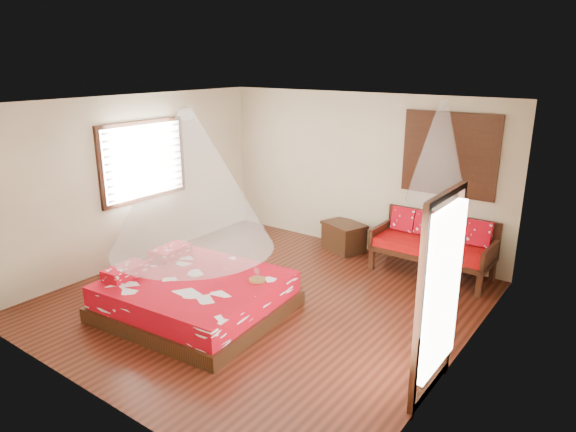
% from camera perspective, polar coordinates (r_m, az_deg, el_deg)
% --- Properties ---
extents(room, '(5.54, 5.54, 2.84)m').
position_cam_1_polar(room, '(7.02, -2.87, 0.99)').
color(room, black).
rests_on(room, ground).
extents(bed, '(2.42, 2.22, 0.65)m').
position_cam_1_polar(bed, '(7.20, -10.30, -8.65)').
color(bed, black).
rests_on(bed, floor).
extents(daybed, '(1.86, 0.83, 0.96)m').
position_cam_1_polar(daybed, '(8.55, 15.95, -2.88)').
color(daybed, black).
rests_on(daybed, floor).
extents(storage_chest, '(0.88, 0.76, 0.51)m').
position_cam_1_polar(storage_chest, '(9.36, 6.21, -2.28)').
color(storage_chest, black).
rests_on(storage_chest, floor).
extents(shutter_panel, '(1.52, 0.06, 1.32)m').
position_cam_1_polar(shutter_panel, '(8.51, 17.50, 6.53)').
color(shutter_panel, black).
rests_on(shutter_panel, wall_back).
extents(window_left, '(0.10, 1.74, 1.34)m').
position_cam_1_polar(window_left, '(8.99, -15.72, 5.91)').
color(window_left, black).
rests_on(window_left, wall_left).
extents(glazed_door, '(0.08, 1.02, 2.16)m').
position_cam_1_polar(glazed_door, '(5.39, 16.23, -8.63)').
color(glazed_door, black).
rests_on(glazed_door, floor).
extents(wine_tray, '(0.22, 0.22, 0.19)m').
position_cam_1_polar(wine_tray, '(6.90, -3.44, -6.84)').
color(wine_tray, brown).
rests_on(wine_tray, bed).
extents(mosquito_net_main, '(2.13, 2.13, 1.80)m').
position_cam_1_polar(mosquito_net_main, '(6.65, -10.88, 3.80)').
color(mosquito_net_main, white).
rests_on(mosquito_net_main, ceiling).
extents(mosquito_net_daybed, '(0.91, 0.91, 1.50)m').
position_cam_1_polar(mosquito_net_daybed, '(8.06, 16.46, 6.78)').
color(mosquito_net_daybed, white).
rests_on(mosquito_net_daybed, ceiling).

